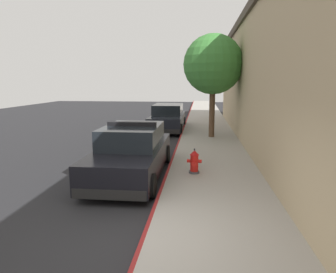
{
  "coord_description": "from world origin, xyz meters",
  "views": [
    {
      "loc": [
        0.92,
        -4.96,
        2.86
      ],
      "look_at": [
        -0.18,
        5.33,
        1.0
      ],
      "focal_mm": 32.33,
      "sensor_mm": 36.0,
      "label": 1
    }
  ],
  "objects_px": {
    "parked_car_silver_ahead": "(168,118)",
    "street_tree": "(213,65)",
    "police_cruiser": "(132,153)",
    "fire_hydrant": "(194,162)"
  },
  "relations": [
    {
      "from": "parked_car_silver_ahead",
      "to": "street_tree",
      "type": "relative_size",
      "value": 0.97
    },
    {
      "from": "street_tree",
      "to": "fire_hydrant",
      "type": "bearing_deg",
      "value": -96.6
    },
    {
      "from": "parked_car_silver_ahead",
      "to": "fire_hydrant",
      "type": "xyz_separation_m",
      "value": [
        1.78,
        -9.11,
        -0.23
      ]
    },
    {
      "from": "parked_car_silver_ahead",
      "to": "street_tree",
      "type": "xyz_separation_m",
      "value": [
        2.51,
        -2.79,
        2.96
      ]
    },
    {
      "from": "parked_car_silver_ahead",
      "to": "street_tree",
      "type": "distance_m",
      "value": 4.78
    },
    {
      "from": "fire_hydrant",
      "to": "street_tree",
      "type": "distance_m",
      "value": 7.11
    },
    {
      "from": "police_cruiser",
      "to": "fire_hydrant",
      "type": "distance_m",
      "value": 1.92
    },
    {
      "from": "police_cruiser",
      "to": "fire_hydrant",
      "type": "bearing_deg",
      "value": -0.5
    },
    {
      "from": "police_cruiser",
      "to": "street_tree",
      "type": "relative_size",
      "value": 0.97
    },
    {
      "from": "fire_hydrant",
      "to": "street_tree",
      "type": "bearing_deg",
      "value": 83.4
    }
  ]
}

